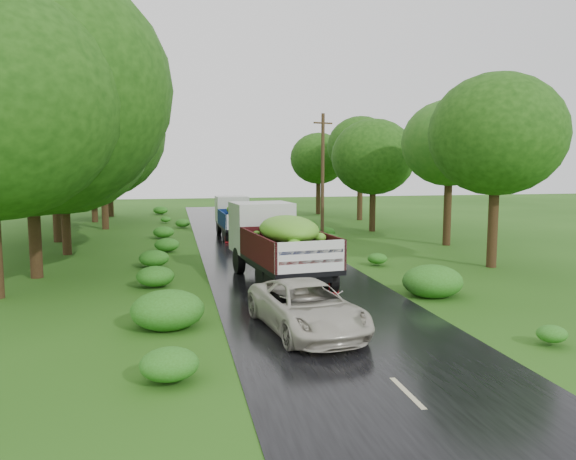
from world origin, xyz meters
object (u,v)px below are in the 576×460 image
object	(u,v)px
truck_far	(236,215)
utility_pole	(323,176)
car	(307,307)
truck_near	(276,239)

from	to	relation	value
truck_far	utility_pole	size ratio (longest dim) A/B	0.79
car	truck_near	bearing A→B (deg)	78.55
truck_near	car	distance (m)	6.92
truck_far	utility_pole	bearing A→B (deg)	-26.19
truck_near	truck_far	xyz separation A→B (m)	(-0.13, 13.17, -0.28)
truck_near	utility_pole	bearing A→B (deg)	59.20
truck_near	car	bearing A→B (deg)	-100.41
truck_near	car	xyz separation A→B (m)	(-0.42, -6.84, -0.98)
truck_far	utility_pole	world-z (taller)	utility_pole
car	utility_pole	world-z (taller)	utility_pole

